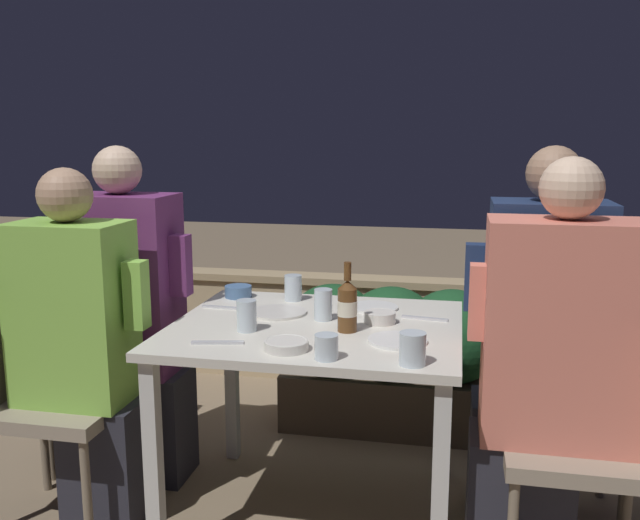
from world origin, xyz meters
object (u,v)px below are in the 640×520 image
(person_green_blouse, at_px, (83,348))
(person_navy_jumper, at_px, (535,338))
(beer_bottle, at_px, (347,305))
(chair_left_far, at_px, (89,348))
(person_purple_stripe, at_px, (132,315))
(potted_plant, at_px, (99,337))
(chair_right_near, at_px, (614,419))
(chair_left_near, at_px, (35,375))
(chair_right_far, at_px, (592,384))
(person_coral_top, at_px, (549,373))

(person_green_blouse, bearing_deg, person_navy_jumper, 11.33)
(beer_bottle, bearing_deg, chair_left_far, 168.09)
(person_purple_stripe, xyz_separation_m, potted_plant, (-0.47, 0.54, -0.29))
(chair_left_far, distance_m, chair_right_near, 2.01)
(chair_left_far, height_order, person_navy_jumper, person_navy_jumper)
(chair_left_near, relative_size, beer_bottle, 3.70)
(chair_right_far, relative_size, beer_bottle, 3.70)
(person_green_blouse, xyz_separation_m, potted_plant, (-0.45, 0.87, -0.25))
(person_coral_top, xyz_separation_m, person_navy_jumper, (-0.01, 0.30, 0.02))
(potted_plant, bearing_deg, person_navy_jumper, -15.23)
(person_coral_top, bearing_deg, chair_right_near, 0.00)
(person_green_blouse, relative_size, person_navy_jumper, 0.95)
(person_green_blouse, relative_size, potted_plant, 1.98)
(person_purple_stripe, xyz_separation_m, beer_bottle, (0.92, -0.24, 0.15))
(person_green_blouse, bearing_deg, chair_left_far, 118.38)
(chair_left_far, xyz_separation_m, chair_right_far, (1.97, -0.01, 0.00))
(chair_left_near, distance_m, chair_left_far, 0.33)
(potted_plant, bearing_deg, person_purple_stripe, -49.17)
(potted_plant, bearing_deg, chair_left_near, -74.50)
(chair_right_far, distance_m, potted_plant, 2.31)
(chair_left_near, relative_size, chair_right_far, 1.00)
(beer_bottle, bearing_deg, chair_right_far, 14.91)
(beer_bottle, height_order, potted_plant, beer_bottle)
(person_purple_stripe, xyz_separation_m, chair_right_near, (1.78, -0.32, -0.15))
(person_navy_jumper, bearing_deg, chair_left_far, 179.62)
(person_green_blouse, bearing_deg, person_purple_stripe, 86.02)
(person_navy_jumper, bearing_deg, person_coral_top, -87.84)
(person_coral_top, height_order, beer_bottle, person_coral_top)
(person_coral_top, bearing_deg, person_purple_stripe, 168.67)
(person_purple_stripe, distance_m, chair_right_far, 1.78)
(person_purple_stripe, distance_m, chair_right_near, 1.82)
(person_purple_stripe, xyz_separation_m, chair_right_far, (1.77, -0.01, -0.15))
(person_purple_stripe, bearing_deg, person_coral_top, -11.33)
(person_purple_stripe, xyz_separation_m, person_navy_jumper, (1.57, -0.01, 0.01))
(person_coral_top, relative_size, beer_bottle, 5.59)
(potted_plant, bearing_deg, chair_right_near, -20.90)
(chair_right_far, bearing_deg, person_green_blouse, -169.91)
(person_purple_stripe, height_order, chair_right_near, person_purple_stripe)
(chair_left_near, distance_m, person_navy_jumper, 1.83)
(chair_left_near, bearing_deg, person_green_blouse, 0.00)
(person_navy_jumper, bearing_deg, potted_plant, 164.77)
(person_green_blouse, height_order, chair_right_far, person_green_blouse)
(person_green_blouse, height_order, person_purple_stripe, person_purple_stripe)
(chair_left_far, bearing_deg, person_purple_stripe, 0.00)
(chair_right_far, distance_m, beer_bottle, 0.93)
(chair_right_far, relative_size, person_navy_jumper, 0.65)
(person_purple_stripe, bearing_deg, chair_left_near, -124.43)
(chair_left_near, height_order, person_green_blouse, person_green_blouse)
(person_navy_jumper, bearing_deg, beer_bottle, -160.74)
(chair_right_near, xyz_separation_m, potted_plant, (-2.25, 0.86, -0.14))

